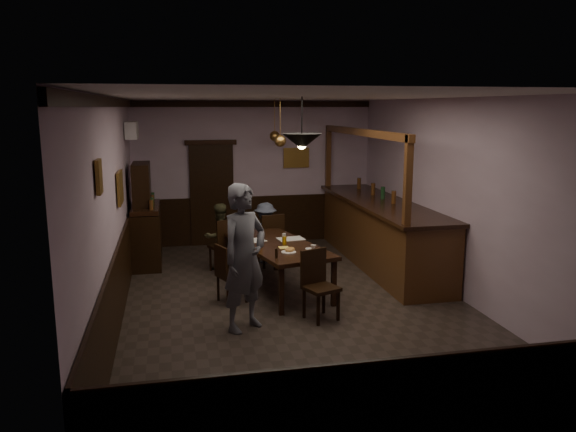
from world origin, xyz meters
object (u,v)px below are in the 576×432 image
object	(u,v)px
chair_far_left	(225,243)
soda_can	(284,240)
person_seated_left	(219,236)
sideboard	(146,224)
coffee_cup	(313,247)
person_standing	(244,258)
chair_near	(318,281)
pendant_iron	(302,142)
bar_counter	(380,231)
person_seated_right	(265,233)
dining_table	(278,248)
pendant_brass_mid	(280,141)
chair_side	(227,271)
chair_far_right	(271,238)
pendant_brass_far	(275,136)

from	to	relation	value
chair_far_left	soda_can	world-z (taller)	chair_far_left
person_seated_left	sideboard	world-z (taller)	sideboard
coffee_cup	person_standing	bearing A→B (deg)	-154.31
chair_near	soda_can	size ratio (longest dim) A/B	7.93
chair_near	pendant_iron	size ratio (longest dim) A/B	1.32
sideboard	bar_counter	size ratio (longest dim) A/B	0.42
person_seated_right	bar_counter	bearing A→B (deg)	136.47
dining_table	person_seated_left	size ratio (longest dim) A/B	2.00
chair_near	bar_counter	bearing A→B (deg)	31.66
bar_counter	pendant_iron	distance (m)	3.19
pendant_iron	sideboard	bearing A→B (deg)	129.28
pendant_brass_mid	chair_side	bearing A→B (deg)	-128.26
person_seated_right	bar_counter	distance (m)	2.11
chair_near	person_standing	xyz separation A→B (m)	(-1.03, -0.18, 0.44)
chair_near	person_seated_left	world-z (taller)	person_seated_left
person_seated_right	bar_counter	xyz separation A→B (m)	(2.04, -0.55, 0.06)
pendant_brass_mid	chair_far_left	bearing A→B (deg)	167.96
chair_far_right	chair_side	size ratio (longest dim) A/B	1.12
dining_table	bar_counter	bearing A→B (deg)	26.77
bar_counter	person_seated_left	bearing A→B (deg)	173.46
dining_table	pendant_iron	world-z (taller)	pendant_iron
person_standing	soda_can	world-z (taller)	person_standing
person_seated_right	pendant_brass_far	size ratio (longest dim) A/B	1.40
chair_far_left	person_seated_left	world-z (taller)	person_seated_left
person_seated_right	sideboard	bearing A→B (deg)	-38.94
coffee_cup	pendant_brass_mid	world-z (taller)	pendant_brass_mid
chair_far_right	coffee_cup	xyz separation A→B (m)	(0.31, -1.85, 0.26)
person_seated_left	pendant_iron	distance (m)	2.99
person_seated_left	sideboard	bearing A→B (deg)	-52.78
person_standing	pendant_iron	world-z (taller)	pendant_iron
pendant_brass_far	person_standing	bearing A→B (deg)	-106.12
chair_far_left	person_standing	size ratio (longest dim) A/B	0.50
person_standing	chair_near	bearing A→B (deg)	-26.27
bar_counter	chair_side	bearing A→B (deg)	-153.31
coffee_cup	pendant_brass_mid	distance (m)	2.09
person_seated_right	chair_far_right	bearing A→B (deg)	73.47
person_seated_right	pendant_iron	size ratio (longest dim) A/B	1.58
soda_can	bar_counter	xyz separation A→B (m)	(2.02, 1.10, -0.18)
chair_far_left	pendant_brass_far	bearing A→B (deg)	-152.12
dining_table	bar_counter	xyz separation A→B (m)	(2.11, 1.07, -0.06)
bar_counter	person_seated_right	bearing A→B (deg)	165.01
soda_can	person_seated_right	bearing A→B (deg)	90.72
person_seated_left	chair_far_right	bearing A→B (deg)	148.74
dining_table	soda_can	xyz separation A→B (m)	(0.09, -0.04, 0.12)
chair_side	pendant_iron	bearing A→B (deg)	-130.70
chair_far_right	person_seated_right	bearing A→B (deg)	-85.94
pendant_iron	chair_far_left	bearing A→B (deg)	115.59
person_seated_right	soda_can	bearing A→B (deg)	62.18
chair_side	person_seated_left	size ratio (longest dim) A/B	0.74
chair_far_right	chair_side	bearing A→B (deg)	53.04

